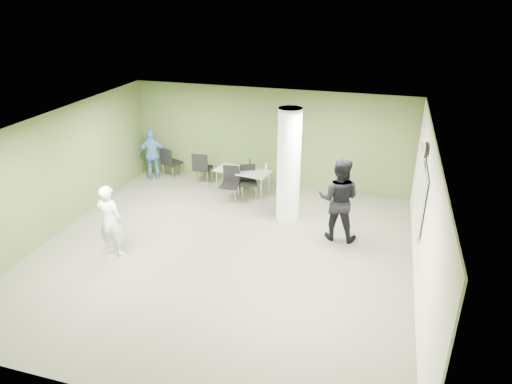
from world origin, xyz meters
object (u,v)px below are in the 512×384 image
(chair_back_left, at_px, (170,161))
(folding_table, at_px, (243,172))
(woman_white, at_px, (110,221))
(man_black, at_px, (339,199))
(man_blue, at_px, (153,155))

(chair_back_left, bearing_deg, folding_table, -171.86)
(woman_white, bearing_deg, man_black, -154.66)
(folding_table, bearing_deg, man_blue, -177.32)
(man_black, distance_m, man_blue, 6.04)
(folding_table, bearing_deg, chair_back_left, 177.82)
(woman_white, bearing_deg, folding_table, -113.96)
(woman_white, distance_m, man_blue, 4.23)
(woman_white, xyz_separation_m, man_black, (4.52, 2.05, 0.16))
(man_black, bearing_deg, woman_white, 26.63)
(chair_back_left, height_order, man_blue, man_blue)
(man_black, height_order, man_blue, man_black)
(man_blue, bearing_deg, woman_white, 81.28)
(woman_white, relative_size, man_blue, 1.04)
(folding_table, distance_m, man_black, 3.28)
(chair_back_left, relative_size, woman_white, 0.61)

